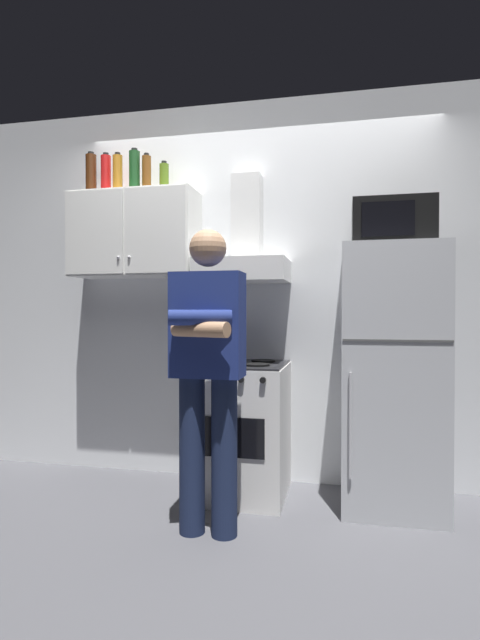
{
  "coord_description": "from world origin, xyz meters",
  "views": [
    {
      "loc": [
        0.62,
        -2.84,
        1.2
      ],
      "look_at": [
        0.0,
        0.0,
        1.15
      ],
      "focal_mm": 27.14,
      "sensor_mm": 36.0,
      "label": 1
    }
  ],
  "objects_px": {
    "bottle_soda_red": "(106,175)",
    "bottle_olive_oil": "(164,178)",
    "bottle_beer_brown": "(147,173)",
    "microwave": "(392,224)",
    "bottle_wine_green": "(134,171)",
    "stove_oven": "(241,428)",
    "refrigerator": "(392,377)",
    "bottle_liquor_amber": "(118,174)",
    "range_hood": "(245,253)",
    "person_standing": "(208,367)",
    "bottle_rum_dark": "(91,175)",
    "upper_cabinet": "(135,235)"
  },
  "relations": [
    {
      "from": "person_standing",
      "to": "bottle_rum_dark",
      "type": "relative_size",
      "value": 5.24
    },
    {
      "from": "stove_oven",
      "to": "refrigerator",
      "type": "relative_size",
      "value": 0.55
    },
    {
      "from": "stove_oven",
      "to": "range_hood",
      "type": "distance_m",
      "value": 1.17
    },
    {
      "from": "bottle_soda_red",
      "to": "bottle_olive_oil",
      "type": "bearing_deg",
      "value": 5.91
    },
    {
      "from": "microwave",
      "to": "bottle_olive_oil",
      "type": "relative_size",
      "value": 2.17
    },
    {
      "from": "bottle_beer_brown",
      "to": "microwave",
      "type": "bearing_deg",
      "value": -3.07
    },
    {
      "from": "bottle_soda_red",
      "to": "bottle_beer_brown",
      "type": "distance_m",
      "value": 0.32
    },
    {
      "from": "range_hood",
      "to": "bottle_olive_oil",
      "type": "distance_m",
      "value": 0.82
    },
    {
      "from": "stove_oven",
      "to": "refrigerator",
      "type": "distance_m",
      "value": 1.02
    },
    {
      "from": "microwave",
      "to": "bottle_olive_oil",
      "type": "distance_m",
      "value": 1.61
    },
    {
      "from": "person_standing",
      "to": "bottle_olive_oil",
      "type": "distance_m",
      "value": 1.57
    },
    {
      "from": "person_standing",
      "to": "bottle_wine_green",
      "type": "distance_m",
      "value": 1.65
    },
    {
      "from": "microwave",
      "to": "bottle_wine_green",
      "type": "bearing_deg",
      "value": 177.1
    },
    {
      "from": "refrigerator",
      "to": "microwave",
      "type": "height_order",
      "value": "microwave"
    },
    {
      "from": "stove_oven",
      "to": "refrigerator",
      "type": "height_order",
      "value": "refrigerator"
    },
    {
      "from": "microwave",
      "to": "bottle_liquor_amber",
      "type": "relative_size",
      "value": 1.69
    },
    {
      "from": "stove_oven",
      "to": "bottle_liquor_amber",
      "type": "bearing_deg",
      "value": 173.41
    },
    {
      "from": "person_standing",
      "to": "bottle_wine_green",
      "type": "height_order",
      "value": "bottle_wine_green"
    },
    {
      "from": "stove_oven",
      "to": "person_standing",
      "type": "relative_size",
      "value": 0.53
    },
    {
      "from": "range_hood",
      "to": "bottle_beer_brown",
      "type": "height_order",
      "value": "bottle_beer_brown"
    },
    {
      "from": "bottle_rum_dark",
      "to": "bottle_wine_green",
      "type": "xyz_separation_m",
      "value": [
        0.35,
        -0.03,
        -0.0
      ]
    },
    {
      "from": "bottle_soda_red",
      "to": "bottle_rum_dark",
      "type": "bearing_deg",
      "value": 176.32
    },
    {
      "from": "microwave",
      "to": "bottle_olive_oil",
      "type": "height_order",
      "value": "bottle_olive_oil"
    },
    {
      "from": "upper_cabinet",
      "to": "stove_oven",
      "type": "height_order",
      "value": "upper_cabinet"
    },
    {
      "from": "stove_oven",
      "to": "bottle_beer_brown",
      "type": "relative_size",
      "value": 3.29
    },
    {
      "from": "range_hood",
      "to": "bottle_liquor_amber",
      "type": "distance_m",
      "value": 1.09
    },
    {
      "from": "stove_oven",
      "to": "bottle_liquor_amber",
      "type": "distance_m",
      "value": 1.98
    },
    {
      "from": "upper_cabinet",
      "to": "bottle_wine_green",
      "type": "bearing_deg",
      "value": -67.7
    },
    {
      "from": "refrigerator",
      "to": "bottle_olive_oil",
      "type": "height_order",
      "value": "bottle_olive_oil"
    },
    {
      "from": "bottle_rum_dark",
      "to": "bottle_wine_green",
      "type": "relative_size",
      "value": 1.03
    },
    {
      "from": "person_standing",
      "to": "bottle_liquor_amber",
      "type": "distance_m",
      "value": 1.71
    },
    {
      "from": "microwave",
      "to": "person_standing",
      "type": "xyz_separation_m",
      "value": [
        -1.0,
        -0.62,
        -0.84
      ]
    },
    {
      "from": "bottle_rum_dark",
      "to": "bottle_wine_green",
      "type": "bearing_deg",
      "value": -4.22
    },
    {
      "from": "refrigerator",
      "to": "bottle_liquor_amber",
      "type": "height_order",
      "value": "bottle_liquor_amber"
    },
    {
      "from": "bottle_beer_brown",
      "to": "bottle_olive_oil",
      "type": "height_order",
      "value": "bottle_beer_brown"
    },
    {
      "from": "range_hood",
      "to": "microwave",
      "type": "height_order",
      "value": "range_hood"
    },
    {
      "from": "bottle_soda_red",
      "to": "bottle_rum_dark",
      "type": "distance_m",
      "value": 0.12
    },
    {
      "from": "microwave",
      "to": "bottle_rum_dark",
      "type": "distance_m",
      "value": 2.15
    },
    {
      "from": "bottle_beer_brown",
      "to": "bottle_soda_red",
      "type": "bearing_deg",
      "value": 176.84
    },
    {
      "from": "range_hood",
      "to": "bottle_beer_brown",
      "type": "distance_m",
      "value": 0.91
    },
    {
      "from": "stove_oven",
      "to": "bottle_wine_green",
      "type": "height_order",
      "value": "bottle_wine_green"
    },
    {
      "from": "refrigerator",
      "to": "bottle_liquor_amber",
      "type": "bearing_deg",
      "value": 176.77
    },
    {
      "from": "refrigerator",
      "to": "bottle_rum_dark",
      "type": "bearing_deg",
      "value": 176.38
    },
    {
      "from": "bottle_wine_green",
      "to": "bottle_liquor_amber",
      "type": "distance_m",
      "value": 0.13
    },
    {
      "from": "person_standing",
      "to": "bottle_soda_red",
      "type": "xyz_separation_m",
      "value": [
        -0.97,
        0.73,
        1.29
      ]
    },
    {
      "from": "range_hood",
      "to": "bottle_wine_green",
      "type": "bearing_deg",
      "value": -178.6
    },
    {
      "from": "stove_oven",
      "to": "bottle_wine_green",
      "type": "relative_size",
      "value": 2.86
    },
    {
      "from": "bottle_olive_oil",
      "to": "person_standing",
      "type": "bearing_deg",
      "value": -54.93
    },
    {
      "from": "bottle_liquor_amber",
      "to": "bottle_olive_oil",
      "type": "bearing_deg",
      "value": 10.96
    },
    {
      "from": "range_hood",
      "to": "bottle_wine_green",
      "type": "relative_size",
      "value": 2.46
    }
  ]
}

